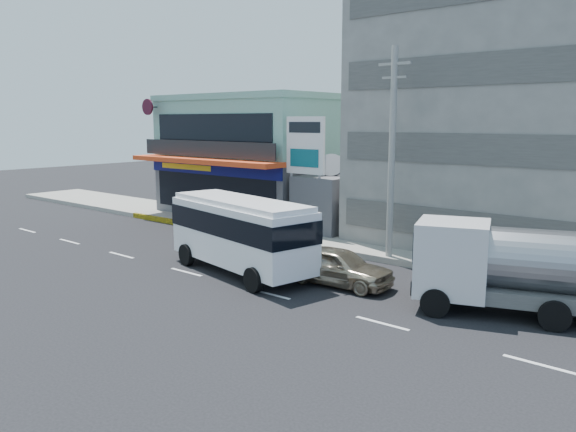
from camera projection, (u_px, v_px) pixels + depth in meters
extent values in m
plane|color=black|center=(186.00, 272.00, 24.99)|extent=(120.00, 120.00, 0.00)
cube|color=gray|center=(392.00, 248.00, 28.99)|extent=(70.00, 5.00, 0.30)
cube|color=#49484D|center=(264.00, 186.00, 40.30)|extent=(12.00, 10.00, 4.00)
cube|color=#81B8A8|center=(264.00, 130.00, 39.63)|extent=(12.00, 10.00, 4.00)
cube|color=#E0431A|center=(203.00, 161.00, 35.56)|extent=(12.40, 1.80, 0.30)
cube|color=#0C0F5A|center=(212.00, 169.00, 36.22)|extent=(12.00, 0.12, 0.80)
cube|color=black|center=(212.00, 192.00, 36.49)|extent=(11.00, 0.06, 2.60)
cube|color=gray|center=(536.00, 114.00, 28.85)|extent=(16.00, 12.00, 14.00)
cube|color=#49484D|center=(340.00, 203.00, 33.78)|extent=(3.00, 6.00, 3.50)
cylinder|color=slate|center=(331.00, 174.00, 32.71)|extent=(1.50, 1.50, 0.15)
cylinder|color=gray|center=(292.00, 181.00, 32.36)|extent=(0.16, 0.16, 6.50)
cylinder|color=gray|center=(319.00, 183.00, 31.09)|extent=(0.16, 0.16, 6.50)
cube|color=white|center=(305.00, 145.00, 31.38)|extent=(2.60, 0.18, 3.20)
cylinder|color=#999993|center=(392.00, 157.00, 25.96)|extent=(0.30, 0.30, 10.00)
cube|color=#999993|center=(395.00, 64.00, 25.26)|extent=(1.60, 0.12, 0.12)
cube|color=#999993|center=(394.00, 77.00, 25.36)|extent=(1.20, 0.10, 0.10)
cube|color=white|center=(241.00, 233.00, 24.59)|extent=(8.17, 3.95, 2.58)
cube|color=black|center=(241.00, 222.00, 24.51)|extent=(8.23, 4.01, 0.95)
cube|color=white|center=(240.00, 202.00, 24.36)|extent=(7.91, 3.68, 0.22)
cylinder|color=black|center=(187.00, 255.00, 26.11)|extent=(1.05, 0.50, 1.01)
cylinder|color=black|center=(231.00, 247.00, 27.63)|extent=(1.05, 0.50, 1.01)
cylinder|color=black|center=(254.00, 280.00, 21.98)|extent=(1.05, 0.50, 1.01)
cylinder|color=black|center=(302.00, 270.00, 23.51)|extent=(1.05, 0.50, 1.01)
imported|color=tan|center=(338.00, 266.00, 22.93)|extent=(4.77, 2.23, 1.58)
cube|color=silver|center=(452.00, 258.00, 19.92)|extent=(3.07, 3.07, 2.62)
cube|color=#595956|center=(536.00, 295.00, 19.11)|extent=(8.33, 4.72, 0.50)
cylinder|color=gray|center=(572.00, 263.00, 18.55)|extent=(6.01, 3.84, 2.11)
cylinder|color=black|center=(435.00, 303.00, 19.22)|extent=(1.05, 0.61, 1.01)
cylinder|color=black|center=(442.00, 285.00, 21.35)|extent=(1.05, 0.61, 1.01)
cylinder|color=black|center=(555.00, 316.00, 17.92)|extent=(1.05, 0.61, 1.01)
cylinder|color=black|center=(549.00, 295.00, 20.05)|extent=(1.05, 0.61, 1.01)
imported|color=#561C0C|center=(205.00, 230.00, 32.13)|extent=(1.94, 1.34, 0.97)
imported|color=#66594C|center=(205.00, 213.00, 31.96)|extent=(0.65, 0.76, 1.77)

